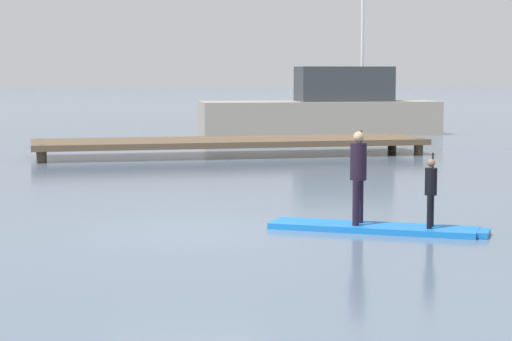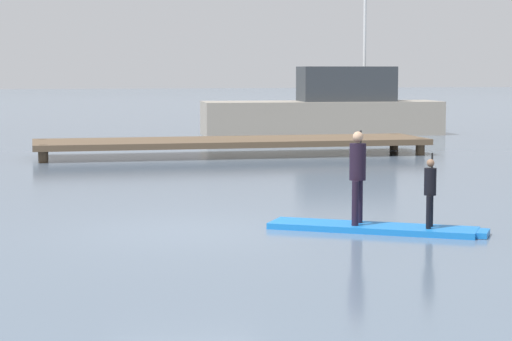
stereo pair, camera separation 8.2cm
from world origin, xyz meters
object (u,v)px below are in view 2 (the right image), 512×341
object	(u,v)px
paddler_child_solo	(430,189)
fishing_boat_white_large	(327,110)
paddler_adult	(358,171)
paddleboard_near	(377,228)

from	to	relation	value
paddler_child_solo	fishing_boat_white_large	size ratio (longest dim) A/B	0.12
paddler_child_solo	paddler_adult	bearing A→B (deg)	149.20
paddleboard_near	paddler_adult	world-z (taller)	paddler_adult
paddleboard_near	paddler_child_solo	world-z (taller)	paddler_child_solo
paddleboard_near	fishing_boat_white_large	distance (m)	24.23
paddler_child_solo	fishing_boat_white_large	xyz separation A→B (m)	(5.42, 23.85, 0.28)
paddleboard_near	paddler_adult	bearing A→B (deg)	147.77
paddleboard_near	paddler_adult	size ratio (longest dim) A/B	2.21
paddleboard_near	paddler_adult	xyz separation A→B (m)	(-0.28, 0.18, 0.93)
fishing_boat_white_large	paddler_adult	bearing A→B (deg)	-105.50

